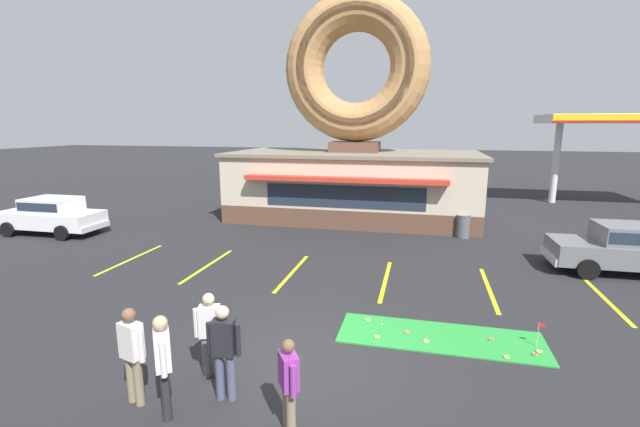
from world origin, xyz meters
TOP-DOWN VIEW (x-y plane):
  - ground_plane at (0.00, 0.00)m, footprint 160.00×160.00m
  - donut_shop_building at (-1.20, 13.94)m, footprint 12.30×6.75m
  - putting_mat at (2.74, 1.62)m, footprint 4.50×1.48m
  - mini_donut_near_left at (2.01, 1.63)m, footprint 0.13×0.13m
  - mini_donut_near_right at (4.03, 1.02)m, footprint 0.13×0.13m
  - mini_donut_mid_left at (3.83, 1.74)m, footprint 0.13×0.13m
  - mini_donut_mid_centre at (4.62, 1.27)m, footprint 0.13×0.13m
  - mini_donut_mid_right at (2.43, 1.31)m, footprint 0.13×0.13m
  - mini_donut_far_left at (1.37, 1.25)m, footprint 0.13×0.13m
  - mini_donut_far_centre at (1.06, 2.04)m, footprint 0.13×0.13m
  - mini_donut_far_right at (4.73, 1.41)m, footprint 0.13×0.13m
  - golf_ball at (1.42, 1.87)m, footprint 0.04×0.04m
  - putting_flag_pin at (4.77, 1.66)m, footprint 0.13×0.01m
  - car_white at (-13.50, 7.42)m, footprint 4.58×2.02m
  - car_grey at (8.69, 7.48)m, footprint 4.59×2.05m
  - pedestrian_blue_sweater_man at (-1.53, -0.91)m, footprint 0.58×0.33m
  - pedestrian_hooded_kid at (0.35, -2.00)m, footprint 0.41×0.51m
  - pedestrian_leather_jacket_man at (-1.70, -2.14)m, footprint 0.42×0.50m
  - pedestrian_clipboard_woman at (-0.96, -1.50)m, footprint 0.59×0.28m
  - pedestrian_beanie_man at (-2.41, -1.96)m, footprint 0.58×0.34m
  - trash_bin at (3.96, 10.93)m, footprint 0.57×0.57m
  - gas_station_canopy at (13.52, 21.04)m, footprint 9.00×4.46m
  - parking_stripe_far_left at (-7.77, 5.00)m, footprint 0.12×3.60m
  - parking_stripe_left at (-4.77, 5.00)m, footprint 0.12×3.60m
  - parking_stripe_mid_left at (-1.77, 5.00)m, footprint 0.12×3.60m
  - parking_stripe_centre at (1.23, 5.00)m, footprint 0.12×3.60m
  - parking_stripe_mid_right at (4.23, 5.00)m, footprint 0.12×3.60m
  - parking_stripe_right at (7.23, 5.00)m, footprint 0.12×3.60m

SIDE VIEW (x-z plane):
  - ground_plane at x=0.00m, z-range 0.00..0.00m
  - parking_stripe_far_left at x=-7.77m, z-range 0.00..0.01m
  - parking_stripe_left at x=-4.77m, z-range 0.00..0.01m
  - parking_stripe_mid_left at x=-1.77m, z-range 0.00..0.01m
  - parking_stripe_centre at x=1.23m, z-range 0.00..0.01m
  - parking_stripe_mid_right at x=4.23m, z-range 0.00..0.01m
  - parking_stripe_right at x=7.23m, z-range 0.00..0.01m
  - putting_mat at x=2.74m, z-range 0.00..0.03m
  - mini_donut_near_left at x=2.01m, z-range 0.03..0.07m
  - mini_donut_near_right at x=4.03m, z-range 0.03..0.07m
  - mini_donut_mid_left at x=3.83m, z-range 0.03..0.07m
  - mini_donut_mid_centre at x=4.62m, z-range 0.03..0.07m
  - mini_donut_mid_right at x=2.43m, z-range 0.03..0.07m
  - mini_donut_far_left at x=1.37m, z-range 0.03..0.07m
  - mini_donut_far_centre at x=1.06m, z-range 0.03..0.07m
  - mini_donut_far_right at x=4.73m, z-range 0.03..0.07m
  - golf_ball at x=1.42m, z-range 0.03..0.07m
  - putting_flag_pin at x=4.77m, z-range 0.16..0.71m
  - trash_bin at x=3.96m, z-range 0.01..0.99m
  - pedestrian_hooded_kid at x=0.35m, z-range 0.07..1.61m
  - car_white at x=-13.50m, z-range 0.07..1.67m
  - car_grey at x=8.69m, z-range 0.07..1.67m
  - pedestrian_blue_sweater_man at x=-1.53m, z-range 0.09..1.75m
  - pedestrian_clipboard_woman at x=-0.96m, z-range 0.10..1.83m
  - pedestrian_beanie_man at x=-2.41m, z-range 0.10..1.83m
  - pedestrian_leather_jacket_man at x=-1.70m, z-range 0.10..1.86m
  - donut_shop_building at x=-1.20m, z-range -1.74..9.22m
  - gas_station_canopy at x=13.52m, z-range 2.21..7.51m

